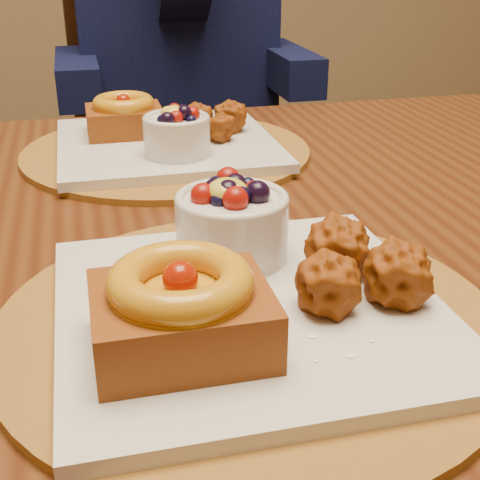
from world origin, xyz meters
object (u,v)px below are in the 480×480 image
at_px(place_setting_near, 243,291).
at_px(diner, 174,3).
at_px(dining_table, 198,281).
at_px(chair_far, 175,169).
at_px(place_setting_far, 165,139).

height_order(place_setting_near, diner, diner).
height_order(dining_table, chair_far, chair_far).
height_order(dining_table, diner, diner).
bearing_deg(chair_far, place_setting_near, -100.48).
distance_m(dining_table, place_setting_far, 0.24).
relative_size(chair_far, diner, 1.08).
xyz_separation_m(dining_table, place_setting_far, (-0.00, 0.22, 0.10)).
relative_size(dining_table, diner, 1.92).
bearing_deg(chair_far, dining_table, -101.57).
height_order(chair_far, diner, diner).
height_order(place_setting_near, chair_far, chair_far).
bearing_deg(dining_table, place_setting_near, -90.85).
relative_size(place_setting_far, chair_far, 0.42).
bearing_deg(dining_table, place_setting_far, 90.56).
relative_size(dining_table, place_setting_far, 4.21).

